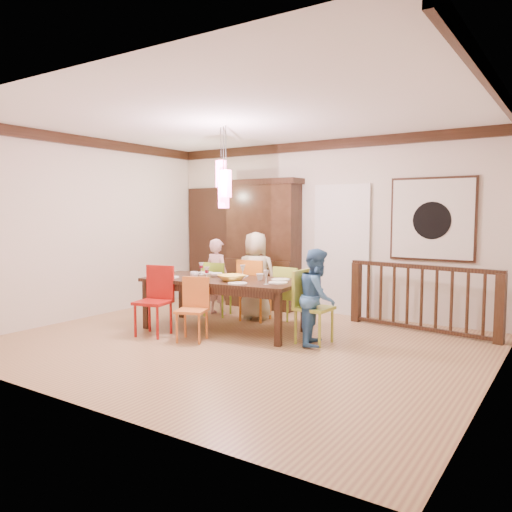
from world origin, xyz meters
The scene contains 37 objects.
floor centered at (0.00, 0.00, 0.00)m, with size 6.00×6.00×0.00m, color #926446.
ceiling centered at (0.00, 0.00, 2.90)m, with size 6.00×6.00×0.00m, color white.
wall_back centered at (0.00, 2.50, 1.45)m, with size 6.00×6.00×0.00m, color beige.
wall_left centered at (-3.00, 0.00, 1.45)m, with size 5.00×5.00×0.00m, color beige.
wall_right centered at (3.00, 0.00, 1.45)m, with size 5.00×5.00×0.00m, color beige.
crown_molding centered at (0.00, 0.00, 2.82)m, with size 6.00×5.00×0.16m, color black, non-canonical shape.
panel_door centered at (-2.40, 2.45, 1.05)m, with size 1.04×0.07×2.24m, color black.
white_doorway centered at (0.35, 2.46, 1.05)m, with size 0.97×0.05×2.22m, color silver.
painting centered at (1.80, 2.46, 1.60)m, with size 1.25×0.06×1.25m.
pendant_cluster centered at (-0.59, 0.48, 2.11)m, with size 0.27×0.21×1.14m.
dining_table centered at (-0.59, 0.48, 0.67)m, with size 2.38×1.27×0.75m.
chair_far_left centered at (-1.31, 1.24, 0.51)m, with size 0.49×0.49×0.89m.
chair_far_mid centered at (-0.59, 1.29, 0.55)m, with size 0.49×0.49×0.97m.
chair_far_right centered at (0.07, 1.27, 0.51)m, with size 0.41×0.41×0.90m.
chair_near_left centered at (-1.23, -0.31, 0.55)m, with size 0.52×0.52×0.96m.
chair_near_mid centered at (-0.58, -0.24, 0.48)m, with size 0.49×0.49×0.84m.
chair_end_right centered at (0.82, 0.54, 0.54)m, with size 0.44×0.44×0.95m.
china_hutch centered at (-1.08, 2.30, 1.15)m, with size 1.44×0.46×2.28m.
balustrade centered at (1.81, 1.95, 0.50)m, with size 2.22×0.36×0.96m.
person_far_left centered at (-1.38, 1.33, 0.63)m, with size 0.46×0.30×1.26m, color #F7BCC5.
person_far_mid centered at (-0.63, 1.36, 0.70)m, with size 0.68×0.44×1.39m, color #B8B18B.
person_end_right centered at (0.88, 0.51, 0.62)m, with size 0.60×0.47×1.24m, color teal.
serving_bowl centered at (-0.36, 0.34, 0.79)m, with size 0.36×0.36×0.09m, color yellow.
small_bowl centered at (-0.82, 0.59, 0.78)m, with size 0.18×0.18×0.06m, color white.
cup_left centered at (-1.02, 0.32, 0.80)m, with size 0.12×0.12×0.09m, color silver.
cup_right centered at (-0.06, 0.61, 0.80)m, with size 0.10×0.10×0.10m, color silver.
plate_far_left centered at (-1.23, 0.83, 0.76)m, with size 0.26×0.26×0.01m, color white.
plate_far_mid centered at (-0.54, 0.79, 0.76)m, with size 0.26×0.26×0.01m, color white.
plate_far_right centered at (0.16, 0.80, 0.76)m, with size 0.26×0.26×0.01m, color white.
plate_near_left centered at (-1.33, 0.14, 0.76)m, with size 0.26×0.26×0.01m, color white.
plate_near_mid centered at (-0.13, 0.16, 0.76)m, with size 0.26×0.26×0.01m, color white.
plate_end_right centered at (0.29, 0.52, 0.76)m, with size 0.26×0.26×0.01m, color white.
wine_glass_a centered at (-1.16, 0.65, 0.84)m, with size 0.08×0.08×0.19m, color #590C19, non-canonical shape.
wine_glass_b centered at (-0.42, 0.69, 0.84)m, with size 0.08×0.08×0.19m, color silver, non-canonical shape.
wine_glass_c centered at (-0.69, 0.21, 0.84)m, with size 0.08×0.08×0.19m, color #590C19, non-canonical shape.
wine_glass_d centered at (0.22, 0.33, 0.84)m, with size 0.08×0.08×0.19m, color silver, non-canonical shape.
napkin centered at (-0.69, 0.08, 0.76)m, with size 0.18×0.14×0.01m, color #D83359.
Camera 1 is at (3.69, -5.20, 1.70)m, focal length 35.00 mm.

